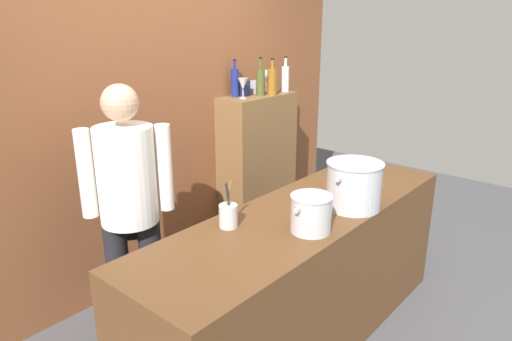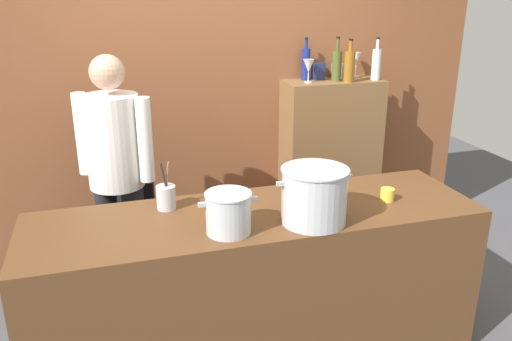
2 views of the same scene
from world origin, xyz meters
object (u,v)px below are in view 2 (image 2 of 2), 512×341
at_px(stockpot_large, 314,196).
at_px(wine_bottle_clear, 376,64).
at_px(butter_jar, 387,195).
at_px(wine_glass_tall, 309,67).
at_px(chef, 116,167).
at_px(wine_bottle_cobalt, 306,63).
at_px(stockpot_small, 228,213).
at_px(utensil_crock, 166,197).
at_px(spice_tin_silver, 337,71).
at_px(wine_glass_short, 356,60).
at_px(wine_bottle_amber, 349,66).
at_px(spice_tin_navy, 318,71).
at_px(wine_bottle_olive, 337,65).

bearing_deg(stockpot_large, wine_bottle_clear, 51.72).
height_order(butter_jar, wine_glass_tall, wine_glass_tall).
height_order(chef, wine_bottle_cobalt, wine_bottle_cobalt).
height_order(stockpot_large, stockpot_small, stockpot_large).
height_order(utensil_crock, spice_tin_silver, spice_tin_silver).
bearing_deg(wine_glass_short, stockpot_small, -133.61).
distance_m(stockpot_small, utensil_crock, 0.45).
bearing_deg(stockpot_large, wine_bottle_amber, 58.03).
relative_size(wine_bottle_amber, spice_tin_silver, 2.85).
relative_size(wine_bottle_amber, spice_tin_navy, 2.51).
height_order(wine_bottle_amber, wine_bottle_cobalt, wine_bottle_amber).
relative_size(stockpot_small, wine_bottle_amber, 0.93).
height_order(stockpot_small, wine_bottle_clear, wine_bottle_clear).
bearing_deg(stockpot_large, utensil_crock, 151.23).
height_order(butter_jar, spice_tin_silver, spice_tin_silver).
relative_size(wine_glass_tall, spice_tin_silver, 1.53).
height_order(utensil_crock, butter_jar, utensil_crock).
bearing_deg(wine_bottle_cobalt, spice_tin_navy, -8.10).
xyz_separation_m(chef, stockpot_small, (0.48, -0.97, 0.04)).
relative_size(wine_bottle_amber, wine_bottle_cobalt, 1.01).
distance_m(chef, wine_bottle_cobalt, 1.62).
bearing_deg(wine_bottle_amber, wine_bottle_clear, 9.81).
height_order(chef, wine_glass_tall, chef).
bearing_deg(stockpot_small, chef, 116.60).
distance_m(stockpot_small, wine_bottle_cobalt, 1.81).
xyz_separation_m(utensil_crock, wine_bottle_olive, (1.42, 0.97, 0.51)).
bearing_deg(wine_bottle_olive, wine_bottle_cobalt, 150.40).
bearing_deg(wine_glass_short, wine_bottle_clear, -58.95).
bearing_deg(wine_bottle_amber, wine_glass_tall, 165.06).
bearing_deg(chef, butter_jar, -175.72).
height_order(stockpot_large, butter_jar, stockpot_large).
relative_size(stockpot_small, spice_tin_silver, 2.64).
bearing_deg(wine_bottle_cobalt, stockpot_small, -123.61).
height_order(wine_bottle_cobalt, wine_glass_tall, wine_bottle_cobalt).
bearing_deg(wine_bottle_clear, butter_jar, -114.49).
bearing_deg(butter_jar, wine_bottle_cobalt, 88.89).
height_order(wine_glass_tall, wine_glass_short, wine_glass_short).
relative_size(wine_bottle_clear, wine_glass_short, 1.64).
bearing_deg(stockpot_large, wine_glass_short, 57.12).
xyz_separation_m(wine_glass_short, spice_tin_navy, (-0.32, -0.02, -0.07)).
distance_m(chef, wine_glass_short, 2.01).
xyz_separation_m(butter_jar, wine_glass_tall, (0.00, 1.22, 0.54)).
distance_m(stockpot_large, wine_glass_short, 1.80).
distance_m(stockpot_small, butter_jar, 0.95).
xyz_separation_m(wine_bottle_cobalt, spice_tin_navy, (0.10, -0.01, -0.06)).
height_order(wine_bottle_clear, wine_bottle_amber, wine_bottle_amber).
bearing_deg(spice_tin_navy, utensil_crock, -140.93).
bearing_deg(wine_glass_tall, spice_tin_silver, 21.55).
height_order(stockpot_large, spice_tin_silver, spice_tin_silver).
xyz_separation_m(chef, wine_bottle_amber, (1.72, 0.30, 0.51)).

